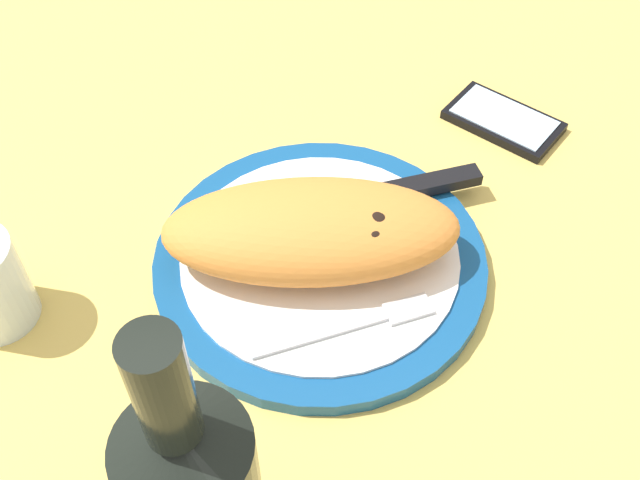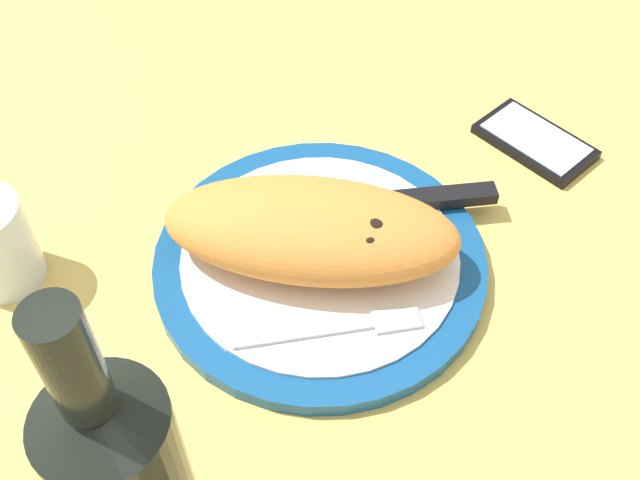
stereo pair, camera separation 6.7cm
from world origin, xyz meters
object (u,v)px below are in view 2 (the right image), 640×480
Objects in this scene: knife at (409,201)px; plate at (320,261)px; fork at (346,327)px; smartphone at (535,141)px; calzone at (312,227)px.

plate is at bearing -139.91° from knife.
fork is 1.19× the size of smartphone.
plate is at bearing 109.40° from fork.
knife is (7.98, 6.72, 1.47)cm from plate.
calzone is 1.08× the size of knife.
knife is 17.81cm from smartphone.
fork is 15.48cm from knife.
calzone is 9.39cm from fork.
knife is at bearing 40.09° from plate.
plate reaches higher than smartphone.
plate is 1.14× the size of calzone.
plate is 2.28× the size of smartphone.
smartphone is (18.76, 25.99, -1.52)cm from fork.
knife is at bearing -139.86° from smartphone.
plate is 1.23× the size of knife.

